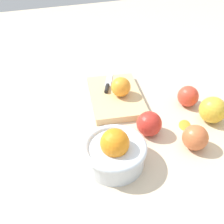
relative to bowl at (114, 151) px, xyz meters
name	(u,v)px	position (x,y,z in m)	size (l,w,h in m)	color
ground_plane	(144,114)	(0.16, -0.16, -0.05)	(2.40, 2.40, 0.00)	beige
bowl	(114,151)	(0.00, 0.00, 0.00)	(0.17, 0.17, 0.11)	silver
cutting_board	(116,97)	(0.27, -0.10, -0.03)	(0.25, 0.17, 0.02)	#DBB77F
orange_on_board	(121,87)	(0.26, -0.11, 0.01)	(0.07, 0.07, 0.07)	orange
knife	(108,84)	(0.33, -0.09, -0.02)	(0.15, 0.08, 0.01)	silver
apple_front_left	(195,138)	(-0.02, -0.23, -0.01)	(0.07, 0.07, 0.07)	#CC6638
apple_front_center	(188,96)	(0.16, -0.31, -0.01)	(0.07, 0.07, 0.07)	#D6422D
apple_front_left_3	(213,110)	(0.07, -0.34, 0.00)	(0.08, 0.08, 0.08)	gold
apple_mid_left	(149,124)	(0.08, -0.13, -0.01)	(0.07, 0.07, 0.07)	red
citrus_peel	(185,124)	(0.07, -0.25, -0.04)	(0.05, 0.04, 0.01)	orange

